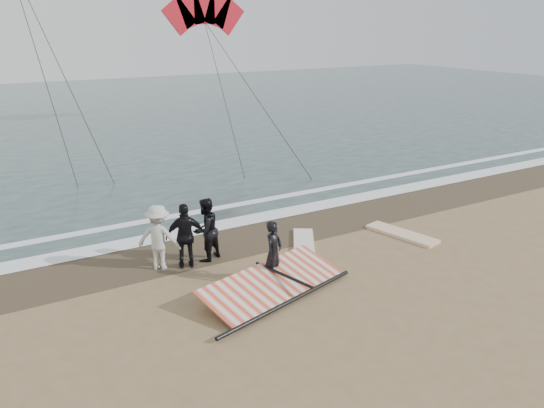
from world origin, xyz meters
The scene contains 11 objects.
ground centered at (0.00, 0.00, 0.00)m, with size 120.00×120.00×0.00m, color #8C704C.
sea centered at (0.00, 33.00, 0.01)m, with size 120.00×54.00×0.02m, color #233838.
wet_sand centered at (0.00, 4.50, 0.01)m, with size 120.00×2.80×0.01m, color #4C3D2B.
foam_near centered at (0.00, 5.90, 0.03)m, with size 120.00×0.90×0.01m, color white.
foam_far centered at (0.00, 7.60, 0.03)m, with size 120.00×0.45×0.01m, color white.
man_main centered at (-1.38, 1.36, 0.88)m, with size 0.64×0.42×1.75m, color black.
board_white centered at (4.00, 2.06, 0.05)m, with size 0.70×2.49×0.10m, color white.
board_cream centered at (0.69, 3.00, 0.05)m, with size 0.64×2.42×0.10m, color silver.
trio_cluster centered at (-3.20, 3.55, 0.97)m, with size 2.69×1.34×1.95m.
sail_rig centered at (-1.80, 0.90, 0.20)m, with size 4.58×2.73×0.52m.
kite_red centered at (6.90, 24.84, 7.14)m, with size 6.46×8.09×17.44m.
Camera 1 is at (-8.00, -10.03, 6.75)m, focal length 35.00 mm.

